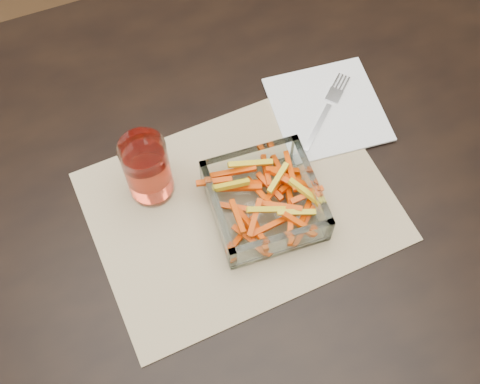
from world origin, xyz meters
name	(u,v)px	position (x,y,z in m)	size (l,w,h in m)	color
dining_table	(261,188)	(0.00, 0.00, 0.66)	(1.60, 0.90, 0.75)	black
placemat	(241,206)	(-0.06, -0.06, 0.75)	(0.45, 0.33, 0.00)	tan
glass_bowl	(264,203)	(-0.03, -0.08, 0.78)	(0.17, 0.17, 0.06)	white
tumbler	(148,171)	(-0.18, 0.02, 0.81)	(0.07, 0.07, 0.12)	white
napkin	(327,109)	(0.14, 0.05, 0.76)	(0.18, 0.18, 0.00)	white
fork	(327,109)	(0.14, 0.05, 0.76)	(0.14, 0.12, 0.00)	silver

